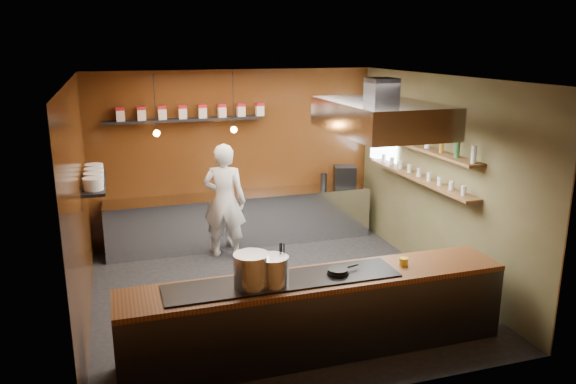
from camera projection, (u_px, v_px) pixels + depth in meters
name	position (u px, v px, depth m)	size (l,w,h in m)	color
floor	(277.00, 294.00, 7.93)	(5.00, 5.00, 0.00)	black
back_wall	(236.00, 157.00, 9.85)	(5.00, 5.00, 0.00)	#3A180A
left_wall	(79.00, 207.00, 6.81)	(5.00, 5.00, 0.00)	#3A180A
right_wall	(439.00, 178.00, 8.28)	(5.00, 5.00, 0.00)	brown
ceiling	(276.00, 78.00, 7.16)	(5.00, 5.00, 0.00)	silver
window_pane	(384.00, 134.00, 9.72)	(1.00, 1.00, 0.00)	white
prep_counter	(242.00, 219.00, 9.81)	(4.60, 0.65, 0.90)	silver
pass_counter	(317.00, 314.00, 6.34)	(4.40, 0.72, 0.94)	#38383D
tin_shelf	(184.00, 120.00, 9.27)	(2.60, 0.26, 0.04)	black
plate_shelf	(94.00, 183.00, 7.77)	(0.30, 1.40, 0.04)	black
bottle_shelf_upper	(420.00, 147.00, 8.40)	(0.26, 2.80, 0.04)	brown
bottle_shelf_lower	(418.00, 178.00, 8.52)	(0.26, 2.80, 0.04)	brown
extractor_hood	(381.00, 117.00, 7.30)	(1.20, 2.00, 0.72)	#38383D
pendant_left	(156.00, 130.00, 8.53)	(0.10, 0.10, 0.95)	black
pendant_right	(234.00, 126.00, 8.88)	(0.10, 0.10, 0.95)	black
storage_tins	(192.00, 112.00, 9.28)	(2.43, 0.13, 0.22)	beige
plate_stacks	(94.00, 176.00, 7.74)	(0.26, 1.16, 0.16)	silver
bottles	(421.00, 138.00, 8.36)	(0.06, 2.66, 0.24)	silver
wine_glasses	(419.00, 172.00, 8.50)	(0.07, 2.37, 0.13)	silver
stockpot_large	(251.00, 270.00, 5.89)	(0.38, 0.38, 0.37)	silver
stockpot_small	(273.00, 271.00, 5.94)	(0.34, 0.34, 0.32)	silver
utensil_crock	(282.00, 270.00, 6.13)	(0.14, 0.14, 0.18)	#B4B6BB
frying_pan	(338.00, 271.00, 6.25)	(0.41, 0.25, 0.06)	black
butter_jar	(404.00, 262.00, 6.53)	(0.10, 0.10, 0.09)	gold
espresso_machine	(345.00, 176.00, 10.17)	(0.38, 0.36, 0.38)	black
chef	(225.00, 201.00, 9.09)	(0.69, 0.45, 1.90)	white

